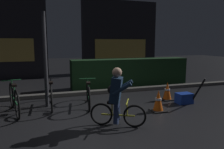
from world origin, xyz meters
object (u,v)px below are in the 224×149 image
parked_bike_center_left (51,95)px  street_post (45,60)px  parked_bike_left_mid (14,99)px  traffic_cone_near (158,101)px  traffic_cone_far (167,91)px  blue_crate (184,98)px  closed_umbrella (198,91)px  cyclist (117,97)px  parked_bike_center_right (88,94)px

parked_bike_center_left → street_post: bearing=49.9°
parked_bike_left_mid → parked_bike_center_left: 0.93m
parked_bike_left_mid → traffic_cone_near: 3.61m
parked_bike_left_mid → traffic_cone_far: size_ratio=3.05×
street_post → parked_bike_center_left: 0.94m
street_post → parked_bike_left_mid: street_post is taller
street_post → parked_bike_center_left: street_post is taller
traffic_cone_near → blue_crate: size_ratio=1.25×
traffic_cone_far → closed_umbrella: closed_umbrella is taller
parked_bike_center_left → traffic_cone_near: size_ratio=3.03×
street_post → closed_umbrella: 4.29m
cyclist → closed_umbrella: 2.76m
street_post → traffic_cone_far: size_ratio=4.56×
closed_umbrella → traffic_cone_far: bearing=-169.3°
blue_crate → traffic_cone_near: bearing=-159.7°
traffic_cone_far → closed_umbrella: bearing=-55.3°
traffic_cone_far → blue_crate: traffic_cone_far is taller
street_post → parked_bike_center_left: size_ratio=1.53×
parked_bike_center_left → closed_umbrella: bearing=-103.8°
traffic_cone_near → traffic_cone_far: (0.82, 0.88, 0.00)m
parked_bike_left_mid → traffic_cone_near: size_ratio=3.09×
street_post → cyclist: street_post is taller
street_post → blue_crate: street_post is taller
street_post → blue_crate: 4.05m
parked_bike_center_left → blue_crate: parked_bike_center_left is taller
cyclist → closed_umbrella: (2.65, 0.73, -0.24)m
parked_bike_center_left → parked_bike_center_right: parked_bike_center_left is taller
parked_bike_center_right → traffic_cone_far: parked_bike_center_right is taller
blue_crate → closed_umbrella: 0.43m
traffic_cone_near → parked_bike_left_mid: bearing=164.7°
parked_bike_center_right → traffic_cone_far: (2.44, -0.09, -0.07)m
parked_bike_center_right → cyclist: bearing=-160.5°
parked_bike_center_right → traffic_cone_near: parked_bike_center_right is taller
traffic_cone_far → closed_umbrella: 0.90m
parked_bike_center_left → traffic_cone_far: (3.41, -0.31, -0.08)m
parked_bike_center_left → parked_bike_left_mid: bearing=106.5°
parked_bike_left_mid → traffic_cone_near: (3.49, -0.95, -0.10)m
street_post → parked_bike_left_mid: (-0.78, -0.35, -0.91)m
parked_bike_center_right → traffic_cone_near: bearing=-112.5°
closed_umbrella → parked_bike_left_mid: bearing=-123.5°
parked_bike_center_left → traffic_cone_near: (2.59, -1.20, -0.08)m
parked_bike_center_left → traffic_cone_far: size_ratio=2.98×
parked_bike_left_mid → blue_crate: (4.57, -0.55, -0.21)m
traffic_cone_far → cyclist: size_ratio=0.45×
traffic_cone_near → cyclist: bearing=-156.4°
parked_bike_center_left → blue_crate: (3.67, -0.80, -0.20)m
street_post → traffic_cone_near: size_ratio=4.63×
parked_bike_center_left → parked_bike_center_right: size_ratio=1.05×
traffic_cone_near → cyclist: size_ratio=0.44×
cyclist → traffic_cone_far: bearing=61.7°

